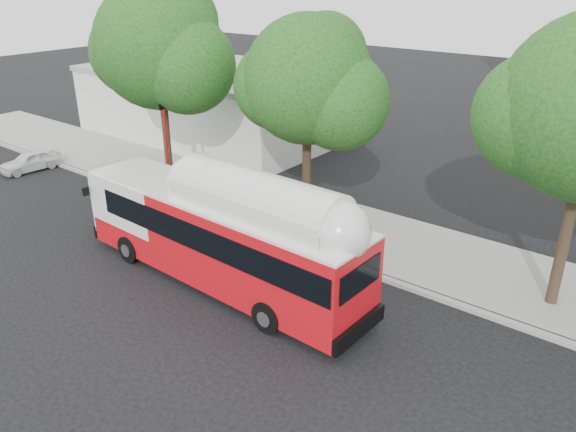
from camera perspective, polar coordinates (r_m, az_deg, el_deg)
name	(u,v)px	position (r m, az deg, el deg)	size (l,w,h in m)	color
ground	(226,290)	(19.40, -6.34, -7.49)	(120.00, 120.00, 0.00)	black
sidewalk	(332,225)	(23.86, 4.46, -0.90)	(60.00, 5.00, 0.15)	gray
curb_strip	(295,247)	(21.94, 0.69, -3.16)	(60.00, 0.30, 0.15)	gray
red_curb_segment	(238,227)	(23.68, -5.11, -1.11)	(10.00, 0.32, 0.16)	maroon
street_tree_left	(167,51)	(26.85, -12.21, 16.03)	(6.67, 5.80, 9.74)	#2D2116
street_tree_mid	(317,86)	(22.02, 2.98, 13.01)	(5.75, 5.00, 8.62)	#2D2116
low_commercial_bldg	(217,101)	(37.23, -7.26, 11.49)	(16.20, 10.20, 4.25)	silver
transit_bus	(220,239)	(19.05, -6.87, -2.38)	(12.25, 2.94, 3.60)	red
parked_car	(30,161)	(33.35, -24.69, 5.12)	(3.14, 1.27, 1.07)	silver
signal_pole	(167,152)	(26.28, -12.16, 6.34)	(0.13, 0.44, 4.60)	#AC1B12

